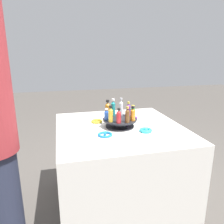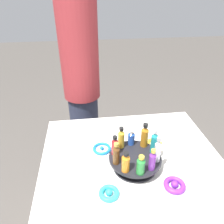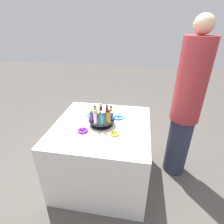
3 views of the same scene
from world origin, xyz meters
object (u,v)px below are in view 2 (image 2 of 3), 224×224
(bottle_red, at_px, (115,146))
(ribbon_bow_purple, at_px, (175,185))
(bottle_brown, at_px, (116,154))
(bottle_gold, at_px, (121,138))
(display_stand, at_px, (135,161))
(bottle_blue, at_px, (132,138))
(bottle_purple, at_px, (152,160))
(bottle_clear, at_px, (158,150))
(bottle_amber, at_px, (145,136))
(ribbon_bow_teal, at_px, (109,193))
(bottle_teal, at_px, (154,142))
(ribbon_bow_gold, at_px, (154,143))
(person_figure, at_px, (81,79))
(bottle_orange, at_px, (126,162))
(ribbon_bow_blue, at_px, (102,149))
(bottle_green, at_px, (140,165))

(bottle_red, distance_m, ribbon_bow_purple, 0.34)
(bottle_brown, relative_size, bottle_gold, 0.98)
(display_stand, xyz_separation_m, bottle_blue, (-0.00, -0.11, 0.07))
(bottle_purple, distance_m, bottle_blue, 0.20)
(bottle_clear, xyz_separation_m, bottle_blue, (0.09, -0.14, -0.02))
(bottle_amber, xyz_separation_m, ribbon_bow_teal, (0.22, 0.24, -0.12))
(bottle_teal, distance_m, ribbon_bow_gold, 0.18)
(bottle_amber, xyz_separation_m, person_figure, (0.33, -0.77, 0.02))
(display_stand, relative_size, ribbon_bow_purple, 2.59)
(bottle_purple, height_order, bottle_gold, bottle_gold)
(bottle_orange, relative_size, ribbon_bow_teal, 1.17)
(ribbon_bow_blue, bearing_deg, bottle_red, 116.65)
(bottle_purple, bearing_deg, ribbon_bow_teal, 18.09)
(display_stand, bearing_deg, bottle_orange, 51.49)
(bottle_green, height_order, ribbon_bow_blue, bottle_green)
(person_figure, bearing_deg, bottle_blue, 2.54)
(display_stand, height_order, bottle_brown, bottle_brown)
(bottle_purple, xyz_separation_m, ribbon_bow_gold, (-0.10, -0.25, -0.11))
(bottle_brown, height_order, bottle_blue, bottle_brown)
(person_figure, bearing_deg, bottle_brown, -6.79)
(bottle_green, height_order, bottle_purple, bottle_purple)
(bottle_red, xyz_separation_m, ribbon_bow_teal, (0.05, 0.20, -0.11))
(bottle_orange, height_order, bottle_gold, bottle_gold)
(ribbon_bow_gold, bearing_deg, ribbon_bow_purple, 90.78)
(bottle_orange, distance_m, bottle_amber, 0.21)
(bottle_purple, distance_m, ribbon_bow_teal, 0.25)
(bottle_brown, distance_m, bottle_teal, 0.21)
(bottle_amber, relative_size, ribbon_bow_teal, 1.50)
(bottle_clear, relative_size, bottle_red, 1.27)
(bottle_orange, bearing_deg, ribbon_bow_teal, 40.52)
(bottle_purple, distance_m, ribbon_bow_gold, 0.29)
(bottle_blue, relative_size, bottle_red, 0.79)
(display_stand, bearing_deg, bottle_gold, -56.51)
(bottle_green, height_order, bottle_teal, bottle_teal)
(bottle_teal, xyz_separation_m, ribbon_bow_gold, (-0.05, -0.13, -0.12))
(bottle_orange, distance_m, bottle_gold, 0.17)
(ribbon_bow_purple, bearing_deg, bottle_green, -16.30)
(display_stand, bearing_deg, ribbon_bow_blue, -44.22)
(bottle_purple, xyz_separation_m, bottle_amber, (-0.01, -0.17, 0.01))
(bottle_brown, xyz_separation_m, person_figure, (0.16, -0.88, 0.03))
(bottle_clear, relative_size, person_figure, 0.08)
(ribbon_bow_teal, bearing_deg, bottle_clear, -154.51)
(bottle_gold, bearing_deg, bottle_amber, 177.49)
(ribbon_bow_purple, bearing_deg, bottle_brown, -25.71)
(display_stand, relative_size, bottle_brown, 2.18)
(bottle_purple, relative_size, bottle_teal, 0.84)
(bottle_red, relative_size, ribbon_bow_blue, 1.07)
(bottle_blue, distance_m, bottle_gold, 0.07)
(bottle_blue, distance_m, bottle_red, 0.13)
(display_stand, xyz_separation_m, ribbon_bow_purple, (-0.16, 0.15, -0.02))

